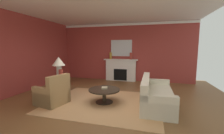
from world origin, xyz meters
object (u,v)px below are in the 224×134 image
object	(u,v)px
mantel_mirror	(121,48)
coffee_table	(104,92)
vase_mantel_left	(111,56)
sofa	(155,96)
vase_on_side_table	(61,74)
side_table	(60,86)
vase_mantel_right	(131,56)
armchair_near_window	(53,95)
fireplace	(121,71)
table_lamp	(59,63)

from	to	relation	value
mantel_mirror	coffee_table	world-z (taller)	mantel_mirror
vase_mantel_left	mantel_mirror	bearing A→B (deg)	17.18
coffee_table	sofa	bearing A→B (deg)	7.39
mantel_mirror	vase_on_side_table	world-z (taller)	mantel_mirror
side_table	vase_on_side_table	world-z (taller)	vase_on_side_table
coffee_table	vase_mantel_right	size ratio (longest dim) A/B	2.87
vase_on_side_table	mantel_mirror	bearing A→B (deg)	68.34
armchair_near_window	vase_on_side_table	xyz separation A→B (m)	(-0.02, 0.49, 0.56)
vase_mantel_left	side_table	bearing A→B (deg)	-107.13
armchair_near_window	vase_mantel_left	world-z (taller)	vase_mantel_left
sofa	vase_mantel_right	size ratio (longest dim) A/B	6.03
coffee_table	vase_on_side_table	world-z (taller)	vase_on_side_table
sofa	vase_mantel_right	xyz separation A→B (m)	(-1.18, 3.07, 1.05)
fireplace	side_table	size ratio (longest dim) A/B	2.57
coffee_table	side_table	distance (m)	1.69
mantel_mirror	armchair_near_window	world-z (taller)	mantel_mirror
fireplace	vase_mantel_right	distance (m)	0.97
sofa	vase_mantel_right	distance (m)	3.45
table_lamp	vase_on_side_table	bearing A→B (deg)	-38.66
fireplace	armchair_near_window	size ratio (longest dim) A/B	1.89
side_table	vase_mantel_right	bearing A→B (deg)	56.91
table_lamp	vase_mantel_right	xyz separation A→B (m)	(2.09, 3.20, 0.12)
armchair_near_window	side_table	bearing A→B (deg)	105.28
vase_mantel_right	side_table	bearing A→B (deg)	-123.09
fireplace	coffee_table	world-z (taller)	fireplace
sofa	vase_on_side_table	xyz separation A→B (m)	(-3.12, -0.25, 0.57)
mantel_mirror	vase_on_side_table	bearing A→B (deg)	-111.66
sofa	vase_mantel_left	distance (m)	3.97
vase_mantel_left	vase_on_side_table	world-z (taller)	vase_mantel_left
coffee_table	side_table	xyz separation A→B (m)	(-1.68, 0.07, 0.06)
coffee_table	fireplace	bearing A→B (deg)	92.55
mantel_mirror	vase_mantel_left	world-z (taller)	mantel_mirror
fireplace	vase_mantel_left	xyz separation A→B (m)	(-0.55, -0.05, 0.79)
mantel_mirror	table_lamp	world-z (taller)	mantel_mirror
sofa	table_lamp	bearing A→B (deg)	-177.67
sofa	armchair_near_window	xyz separation A→B (m)	(-3.10, -0.74, 0.01)
armchair_near_window	vase_mantel_right	size ratio (longest dim) A/B	2.73
table_lamp	vase_mantel_right	world-z (taller)	vase_mantel_right
sofa	vase_mantel_left	world-z (taller)	vase_mantel_left
sofa	vase_on_side_table	size ratio (longest dim) A/B	6.27
table_lamp	side_table	bearing A→B (deg)	-176.42
sofa	armchair_near_window	size ratio (longest dim) A/B	2.21
fireplace	mantel_mirror	xyz separation A→B (m)	(-0.00, 0.12, 1.20)
mantel_mirror	table_lamp	size ratio (longest dim) A/B	1.51
side_table	vase_mantel_left	xyz separation A→B (m)	(0.99, 3.20, 0.95)
mantel_mirror	vase_mantel_right	size ratio (longest dim) A/B	3.26
side_table	vase_mantel_left	world-z (taller)	vase_mantel_left
vase_on_side_table	fireplace	bearing A→B (deg)	67.64
fireplace	side_table	distance (m)	3.60
vase_mantel_left	vase_on_side_table	size ratio (longest dim) A/B	1.05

